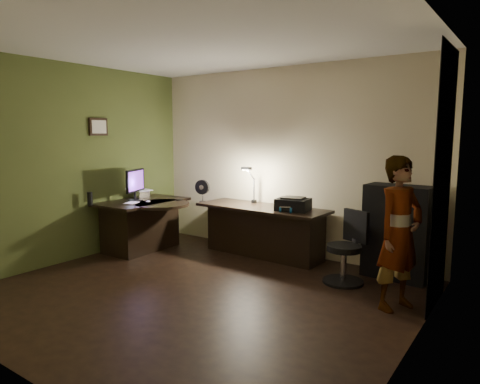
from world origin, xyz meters
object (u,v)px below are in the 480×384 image
Objects in this scene: cabinet at (397,232)px; person at (399,233)px; office_chair at (344,248)px; desk_right at (262,231)px; monitor at (135,189)px; desk_left at (143,225)px.

person is at bearing -70.51° from cabinet.
office_chair is 0.89m from person.
person reaches higher than cabinet.
desk_right is 3.72× the size of monitor.
desk_right is (1.65, 0.75, -0.02)m from desk_left.
person is at bearing -7.44° from office_chair.
desk_right is at bearing 23.03° from desk_left.
monitor reaches higher than desk_right.
cabinet is (1.85, 0.15, 0.21)m from desk_right.
monitor is at bearing -151.66° from desk_right.
desk_left is at bearing 114.26° from person.
person is at bearing -18.29° from desk_right.
desk_left is 3.62m from cabinet.
monitor is 3.17m from office_chair.
cabinet is at bearing 71.15° from office_chair.
cabinet is at bearing 13.07° from desk_left.
cabinet reaches higher than monitor.
desk_left is 1.15× the size of cabinet.
desk_left is 1.53× the size of office_chair.
desk_left is 0.68× the size of desk_right.
desk_right is 1.98m from monitor.
desk_left is at bearing -153.50° from desk_right.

